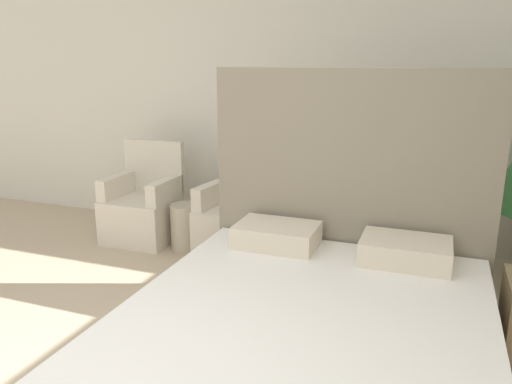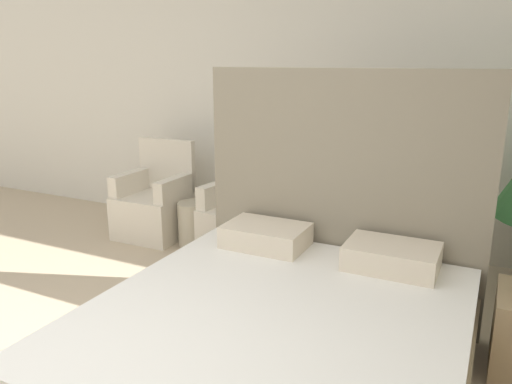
{
  "view_description": "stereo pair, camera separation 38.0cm",
  "coord_description": "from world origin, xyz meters",
  "px_view_note": "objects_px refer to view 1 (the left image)",
  "views": [
    {
      "loc": [
        1.21,
        -0.99,
        1.63
      ],
      "look_at": [
        -0.07,
        2.46,
        0.65
      ],
      "focal_mm": 35.0,
      "sensor_mm": 36.0,
      "label": 1
    },
    {
      "loc": [
        1.56,
        -0.84,
        1.63
      ],
      "look_at": [
        -0.07,
        2.46,
        0.65
      ],
      "focal_mm": 35.0,
      "sensor_mm": 36.0,
      "label": 2
    }
  ],
  "objects_px": {
    "armchair_near_window_right": "(239,222)",
    "side_table": "(187,226)",
    "bed": "(312,329)",
    "armchair_near_window_left": "(144,210)"
  },
  "relations": [
    {
      "from": "armchair_near_window_right",
      "to": "side_table",
      "type": "bearing_deg",
      "value": -166.03
    },
    {
      "from": "bed",
      "to": "armchair_near_window_left",
      "type": "bearing_deg",
      "value": 142.21
    },
    {
      "from": "armchair_near_window_left",
      "to": "armchair_near_window_right",
      "type": "xyz_separation_m",
      "value": [
        0.96,
        -0.0,
        0.0
      ]
    },
    {
      "from": "bed",
      "to": "armchair_near_window_right",
      "type": "bearing_deg",
      "value": 123.78
    },
    {
      "from": "armchair_near_window_left",
      "to": "bed",
      "type": "bearing_deg",
      "value": -38.47
    },
    {
      "from": "bed",
      "to": "armchair_near_window_right",
      "type": "relative_size",
      "value": 2.22
    },
    {
      "from": "bed",
      "to": "armchair_near_window_right",
      "type": "distance_m",
      "value": 1.85
    },
    {
      "from": "bed",
      "to": "side_table",
      "type": "relative_size",
      "value": 4.97
    },
    {
      "from": "armchair_near_window_left",
      "to": "side_table",
      "type": "height_order",
      "value": "armchair_near_window_left"
    },
    {
      "from": "side_table",
      "to": "armchair_near_window_right",
      "type": "bearing_deg",
      "value": 7.42
    }
  ]
}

